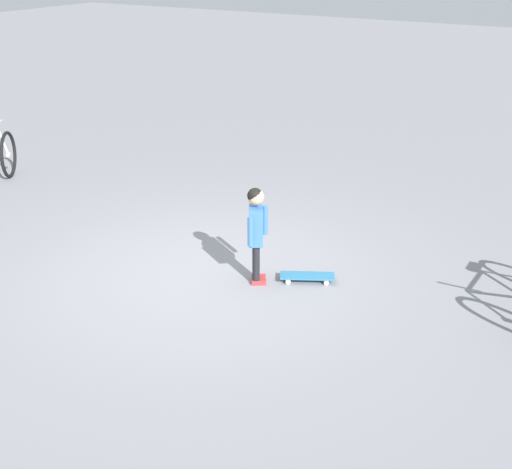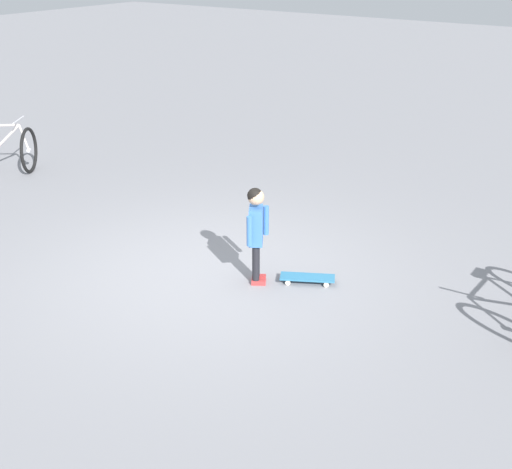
{
  "view_description": "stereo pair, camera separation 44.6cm",
  "coord_description": "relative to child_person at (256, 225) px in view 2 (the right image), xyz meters",
  "views": [
    {
      "loc": [
        -4.13,
        5.75,
        3.44
      ],
      "look_at": [
        -0.57,
        -0.16,
        0.55
      ],
      "focal_mm": 50.29,
      "sensor_mm": 36.0,
      "label": 1
    },
    {
      "loc": [
        -4.51,
        5.5,
        3.44
      ],
      "look_at": [
        -0.57,
        -0.16,
        0.55
      ],
      "focal_mm": 50.29,
      "sensor_mm": 36.0,
      "label": 2
    }
  ],
  "objects": [
    {
      "name": "skateboard",
      "position": [
        -0.46,
        -0.29,
        -0.6
      ],
      "size": [
        0.6,
        0.44,
        0.07
      ],
      "color": "teal",
      "rests_on": "ground"
    },
    {
      "name": "child_person",
      "position": [
        0.0,
        0.0,
        0.0
      ],
      "size": [
        0.26,
        0.41,
        1.06
      ],
      "color": "black",
      "rests_on": "ground"
    },
    {
      "name": "ground_plane",
      "position": [
        0.57,
        0.16,
        -0.66
      ],
      "size": [
        50.0,
        50.0,
        0.0
      ],
      "primitive_type": "plane",
      "color": "gray"
    }
  ]
}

